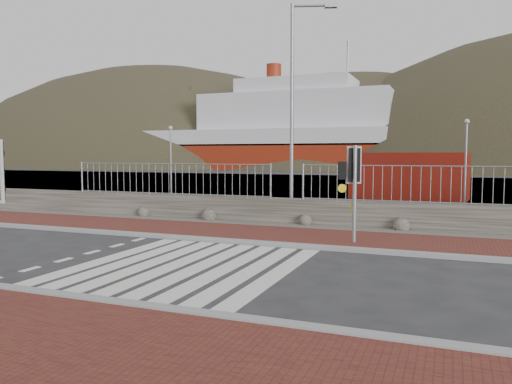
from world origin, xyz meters
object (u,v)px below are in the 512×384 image
at_px(streetlight, 296,100).
at_px(shipping_container, 409,176).
at_px(traffic_signal_far, 353,173).
at_px(ferry, 259,137).

distance_m(streetlight, shipping_container, 11.93).
relative_size(traffic_signal_far, streetlight, 0.34).
relative_size(ferry, shipping_container, 8.14).
xyz_separation_m(streetlight, shipping_container, (3.19, 11.05, -3.17)).
height_order(streetlight, shipping_container, streetlight).
bearing_deg(streetlight, ferry, 94.46).
relative_size(ferry, traffic_signal_far, 18.39).
distance_m(traffic_signal_far, streetlight, 5.66).
distance_m(ferry, shipping_container, 56.25).
xyz_separation_m(traffic_signal_far, shipping_container, (0.26, 15.21, -0.69)).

